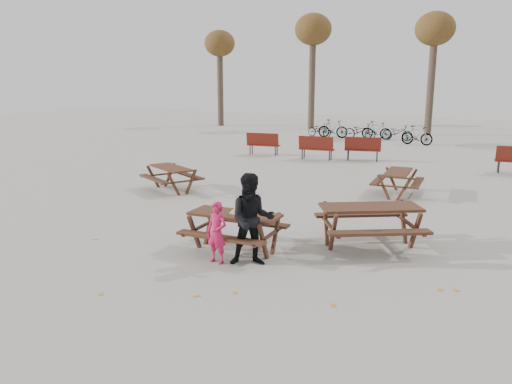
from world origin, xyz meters
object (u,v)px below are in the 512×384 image
at_px(soda_bottle, 236,211).
at_px(picnic_table_north, 171,179).
at_px(child, 217,233).
at_px(adult, 252,220).
at_px(food_tray, 235,213).
at_px(main_picnic_table, 235,222).
at_px(picnic_table_east, 370,226).
at_px(picnic_table_far, 397,183).

distance_m(soda_bottle, picnic_table_north, 6.12).
relative_size(child, adult, 0.68).
relative_size(food_tray, adult, 0.11).
relative_size(soda_bottle, child, 0.15).
xyz_separation_m(main_picnic_table, child, (-0.00, -0.72, -0.01)).
xyz_separation_m(picnic_table_east, picnic_table_north, (-6.68, 2.77, -0.06)).
bearing_deg(main_picnic_table, adult, -40.68).
bearing_deg(soda_bottle, food_tray, 131.40).
bearing_deg(food_tray, adult, -39.59).
height_order(adult, picnic_table_far, adult).
relative_size(adult, picnic_table_east, 0.86).
bearing_deg(child, adult, 24.36).
xyz_separation_m(food_tray, picnic_table_north, (-4.34, 4.20, -0.42)).
relative_size(soda_bottle, adult, 0.10).
relative_size(soda_bottle, picnic_table_east, 0.09).
bearing_deg(child, picnic_table_east, 50.09).
xyz_separation_m(adult, picnic_table_north, (-4.95, 4.70, -0.48)).
bearing_deg(adult, child, 168.64).
xyz_separation_m(food_tray, soda_bottle, (0.04, -0.05, 0.05)).
relative_size(adult, picnic_table_far, 1.02).
relative_size(main_picnic_table, food_tray, 10.00).
bearing_deg(picnic_table_far, picnic_table_north, 108.67).
bearing_deg(picnic_table_east, picnic_table_north, 128.46).
height_order(main_picnic_table, soda_bottle, soda_bottle).
bearing_deg(adult, picnic_table_north, 109.14).
height_order(child, adult, adult).
height_order(food_tray, child, child).
height_order(soda_bottle, picnic_table_east, soda_bottle).
bearing_deg(main_picnic_table, picnic_table_far, 71.96).
distance_m(main_picnic_table, food_tray, 0.21).
distance_m(main_picnic_table, picnic_table_east, 2.75).
bearing_deg(adult, soda_bottle, 113.80).
xyz_separation_m(food_tray, picnic_table_far, (2.08, 6.49, -0.43)).
distance_m(picnic_table_east, picnic_table_far, 5.07).
bearing_deg(adult, food_tray, 113.06).
height_order(child, picnic_table_north, child).
distance_m(main_picnic_table, soda_bottle, 0.28).
relative_size(picnic_table_east, picnic_table_far, 1.19).
distance_m(food_tray, adult, 0.79).
xyz_separation_m(food_tray, picnic_table_east, (2.34, 1.43, -0.37)).
xyz_separation_m(soda_bottle, adult, (0.56, -0.45, 0.01)).
height_order(food_tray, soda_bottle, soda_bottle).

